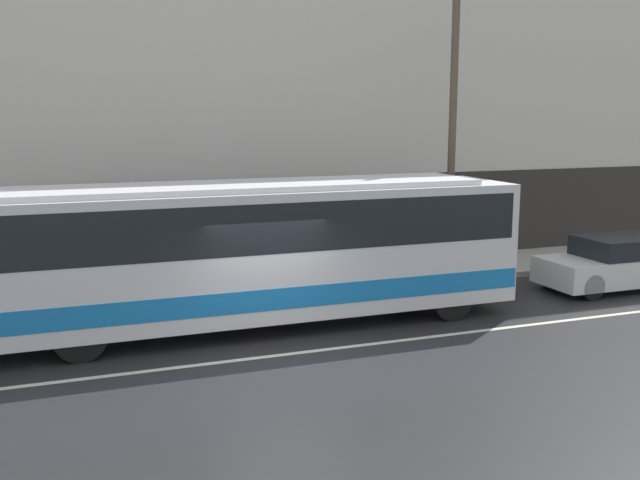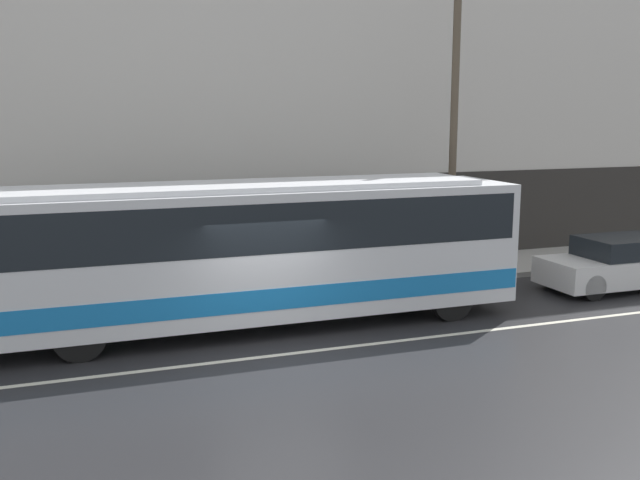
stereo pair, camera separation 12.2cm
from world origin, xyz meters
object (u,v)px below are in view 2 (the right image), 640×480
(utility_pole_near, at_px, (454,125))
(pedestrian_waiting, at_px, (113,261))
(transit_bus, at_px, (250,247))
(sedan_white_front, at_px, (625,264))

(utility_pole_near, height_order, pedestrian_waiting, utility_pole_near)
(transit_bus, bearing_deg, utility_pole_near, 20.42)
(utility_pole_near, bearing_deg, sedan_white_front, -30.43)
(transit_bus, xyz_separation_m, pedestrian_waiting, (-2.67, 3.44, -0.80))
(sedan_white_front, bearing_deg, utility_pole_near, 149.57)
(pedestrian_waiting, bearing_deg, utility_pole_near, -6.97)
(utility_pole_near, xyz_separation_m, pedestrian_waiting, (-8.98, 1.10, -3.32))
(transit_bus, height_order, pedestrian_waiting, transit_bus)
(transit_bus, height_order, sedan_white_front, transit_bus)
(transit_bus, xyz_separation_m, sedan_white_front, (10.30, -0.00, -1.13))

